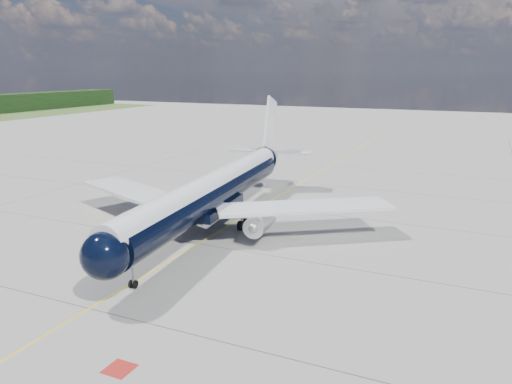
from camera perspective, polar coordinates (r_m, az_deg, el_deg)
ground at (r=66.57m, az=2.30°, el=-0.63°), size 320.00×320.00×0.00m
taxiway_centerline at (r=62.12m, az=0.55°, el=-1.67°), size 0.16×160.00×0.01m
red_marking at (r=31.18m, az=-15.34°, el=-18.91°), size 1.60×1.60×0.01m
main_airliner at (r=53.43m, az=-4.67°, el=0.21°), size 37.13×45.43×13.12m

